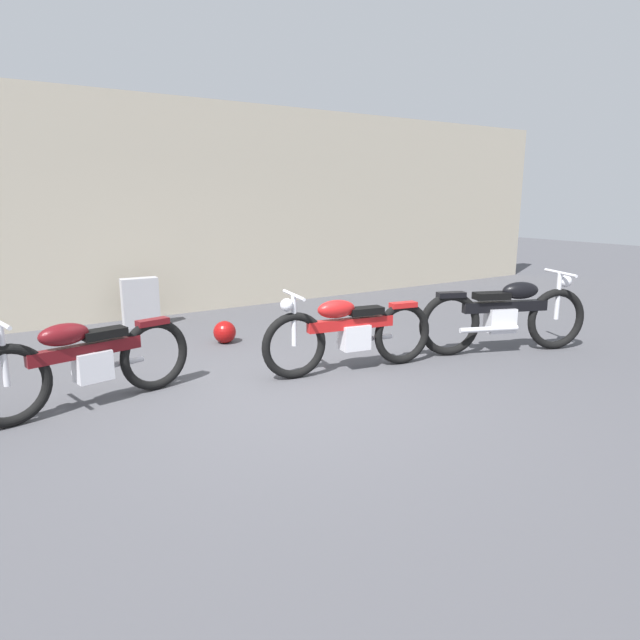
# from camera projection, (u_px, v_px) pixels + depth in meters

# --- Properties ---
(ground_plane) EXTENTS (40.00, 40.00, 0.00)m
(ground_plane) POSITION_uv_depth(u_px,v_px,m) (292.00, 393.00, 5.49)
(ground_plane) COLOR #47474C
(building_wall) EXTENTS (18.00, 0.30, 3.44)m
(building_wall) POSITION_uv_depth(u_px,v_px,m) (149.00, 209.00, 8.78)
(building_wall) COLOR #B2A893
(building_wall) RESTS_ON ground_plane
(stone_marker) EXTENTS (0.54, 0.23, 0.73)m
(stone_marker) POSITION_uv_depth(u_px,v_px,m) (140.00, 302.00, 8.25)
(stone_marker) COLOR #9E9EA3
(stone_marker) RESTS_ON ground_plane
(helmet) EXTENTS (0.30, 0.30, 0.30)m
(helmet) POSITION_uv_depth(u_px,v_px,m) (225.00, 332.00, 7.35)
(helmet) COLOR maroon
(helmet) RESTS_ON ground_plane
(motorcycle_red) EXTENTS (2.05, 0.61, 0.93)m
(motorcycle_red) POSITION_uv_depth(u_px,v_px,m) (349.00, 332.00, 6.12)
(motorcycle_red) COLOR black
(motorcycle_red) RESTS_ON ground_plane
(motorcycle_maroon) EXTENTS (2.05, 0.67, 0.93)m
(motorcycle_maroon) POSITION_uv_depth(u_px,v_px,m) (85.00, 361.00, 5.06)
(motorcycle_maroon) COLOR black
(motorcycle_maroon) RESTS_ON ground_plane
(motorcycle_black) EXTENTS (2.11, 1.02, 1.00)m
(motorcycle_black) POSITION_uv_depth(u_px,v_px,m) (506.00, 314.00, 6.86)
(motorcycle_black) COLOR black
(motorcycle_black) RESTS_ON ground_plane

